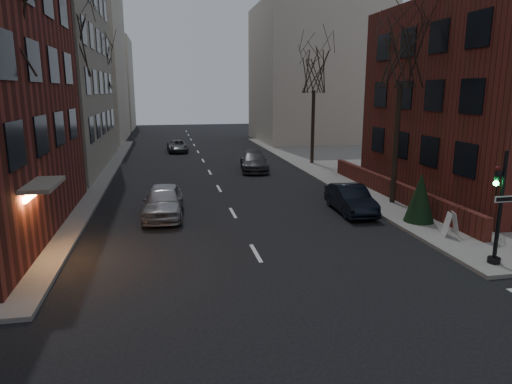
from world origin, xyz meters
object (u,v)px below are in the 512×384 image
traffic_signal (498,215)px  evergreen_shrub (420,197)px  car_lane_far (177,146)px  tree_right_a (402,52)px  car_lane_silver (163,201)px  parked_sedan (351,199)px  car_lane_gray (254,161)px  tree_left_c (99,68)px  streetlamp_far (111,110)px  tree_right_b (314,71)px  streetlamp_near (71,126)px  tree_left_b (66,42)px  sandwich_board (451,224)px

traffic_signal → evergreen_shrub: (0.26, 5.30, -0.62)m
traffic_signal → car_lane_far: 34.82m
tree_right_a → car_lane_silver: 14.23m
parked_sedan → car_lane_gray: size_ratio=0.85×
tree_left_c → parked_sedan: 28.34m
traffic_signal → parked_sedan: (-2.03, 7.92, -1.20)m
streetlamp_far → evergreen_shrub: streetlamp_far is taller
tree_right_b → traffic_signal: bearing=-92.1°
tree_left_c → tree_right_a: 28.17m
tree_right_a → parked_sedan: size_ratio=2.27×
streetlamp_near → car_lane_gray: bearing=34.6°
traffic_signal → streetlamp_near: streetlamp_near is taller
streetlamp_far → car_lane_gray: 17.06m
traffic_signal → evergreen_shrub: bearing=87.2°
tree_left_b → evergreen_shrub: 22.00m
streetlamp_far → sandwich_board: (16.57, -29.88, -3.58)m
tree_right_a → sandwich_board: size_ratio=9.65×
car_lane_silver → tree_left_b: bearing=127.3°
streetlamp_near → streetlamp_far: 20.00m
tree_left_b → car_lane_far: tree_left_b is taller
traffic_signal → streetlamp_far: size_ratio=0.64×
parked_sedan → streetlamp_near: bearing=162.4°
parked_sedan → car_lane_silver: size_ratio=0.91×
tree_right_a → evergreen_shrub: (-0.61, -3.70, -6.74)m
car_lane_gray → streetlamp_far: bearing=141.6°
tree_left_b → tree_left_c: 14.03m
tree_right_a → sandwich_board: tree_right_a is taller
tree_right_a → streetlamp_near: bearing=166.8°
streetlamp_far → car_lane_silver: (4.75, -24.06, -3.44)m
traffic_signal → parked_sedan: 8.26m
sandwich_board → tree_right_b: bearing=106.1°
car_lane_silver → parked_sedan: bearing=-2.5°
traffic_signal → tree_right_a: tree_right_a is taller
streetlamp_far → parked_sedan: bearing=-60.7°
traffic_signal → tree_left_c: (-16.74, 31.01, 6.12)m
parked_sedan → car_lane_gray: car_lane_gray is taller
car_lane_gray → tree_left_c: bearing=148.2°
traffic_signal → car_lane_gray: bearing=102.0°
traffic_signal → sandwich_board: (0.43, 3.13, -1.25)m
tree_left_c → evergreen_shrub: bearing=-56.5°
parked_sedan → car_lane_gray: (-2.45, 13.14, 0.02)m
tree_left_c → car_lane_gray: 17.39m
car_lane_gray → car_lane_far: car_lane_gray is taller
tree_left_b → tree_right_b: 18.64m
tree_right_a → tree_right_b: tree_right_a is taller
traffic_signal → streetlamp_far: bearing=116.1°
tree_right_a → car_lane_gray: 15.07m
tree_left_b → sandwich_board: size_ratio=10.72×
streetlamp_near → tree_right_a: bearing=-13.2°
tree_right_b → sandwich_board: bearing=-91.2°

